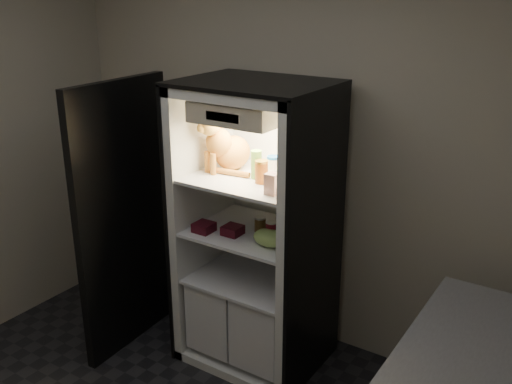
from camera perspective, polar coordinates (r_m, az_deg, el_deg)
room_shell at (r=2.45m, az=-17.67°, el=0.57°), size 3.60×3.60×3.60m
refrigerator at (r=3.72m, az=0.21°, el=-5.58°), size 0.90×0.72×1.88m
fridge_door at (r=3.94m, az=-12.93°, el=-2.69°), size 0.10×0.87×1.85m
tabby_cat at (r=3.60m, az=-3.08°, el=4.57°), size 0.35×0.41×0.42m
parmesan_shaker at (r=3.45m, az=0.04°, el=2.77°), size 0.07×0.07×0.17m
mayo_tub at (r=3.55m, az=1.74°, el=2.73°), size 0.08×0.08×0.11m
salsa_jar at (r=3.37m, az=0.55°, el=2.04°), size 0.08×0.08×0.14m
pepper_jar at (r=3.39m, az=4.76°, el=2.58°), size 0.12×0.12×0.20m
cream_carton at (r=3.19m, az=1.64°, el=0.82°), size 0.07×0.07×0.12m
soda_can_a at (r=3.61m, az=3.56°, el=-2.92°), size 0.06×0.06×0.11m
soda_can_b at (r=3.51m, az=3.64°, el=-3.37°), size 0.07×0.07×0.13m
soda_can_c at (r=3.42m, az=1.57°, el=-4.05°), size 0.07×0.07×0.13m
condiment_jar at (r=3.57m, az=0.42°, el=-3.24°), size 0.07×0.07×0.10m
grape_bag at (r=3.38m, az=1.34°, el=-4.60°), size 0.20×0.15×0.10m
berry_box_left at (r=3.60m, az=-5.23°, el=-3.53°), size 0.12×0.12×0.06m
berry_box_right at (r=3.54m, az=-2.36°, el=-3.84°), size 0.11×0.11×0.06m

